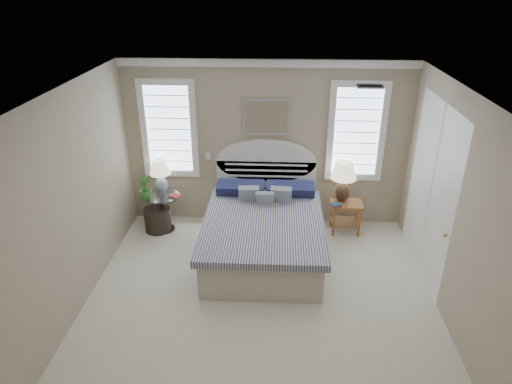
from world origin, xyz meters
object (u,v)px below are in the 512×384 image
object	(u,v)px
floor_pot	(158,219)
lamp_left	(160,173)
side_table_left	(163,209)
nightstand_right	(346,210)
lamp_right	(343,177)
bed	(264,230)

from	to	relation	value
floor_pot	lamp_left	xyz separation A→B (m)	(0.08, 0.15, 0.77)
side_table_left	nightstand_right	distance (m)	2.95
floor_pot	lamp_right	size ratio (longest dim) A/B	0.64
side_table_left	floor_pot	bearing A→B (deg)	-174.56
side_table_left	nightstand_right	size ratio (longest dim) A/B	1.19
floor_pot	lamp_right	distance (m)	3.08
side_table_left	lamp_right	xyz separation A→B (m)	(2.87, 0.18, 0.55)
bed	side_table_left	size ratio (longest dim) A/B	3.61
bed	lamp_left	size ratio (longest dim) A/B	4.15
nightstand_right	floor_pot	xyz separation A→B (m)	(-3.06, -0.11, -0.19)
side_table_left	lamp_right	distance (m)	2.93
lamp_right	floor_pot	bearing A→B (deg)	-176.42
bed	nightstand_right	world-z (taller)	bed
bed	lamp_right	size ratio (longest dim) A/B	3.42
nightstand_right	floor_pot	world-z (taller)	nightstand_right
lamp_left	side_table_left	bearing A→B (deg)	-77.57
bed	lamp_left	distance (m)	1.92
side_table_left	nightstand_right	xyz separation A→B (m)	(2.95, 0.10, -0.00)
lamp_left	lamp_right	size ratio (longest dim) A/B	0.82
side_table_left	lamp_right	bearing A→B (deg)	3.51
side_table_left	floor_pot	world-z (taller)	side_table_left
side_table_left	lamp_left	bearing A→B (deg)	102.43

